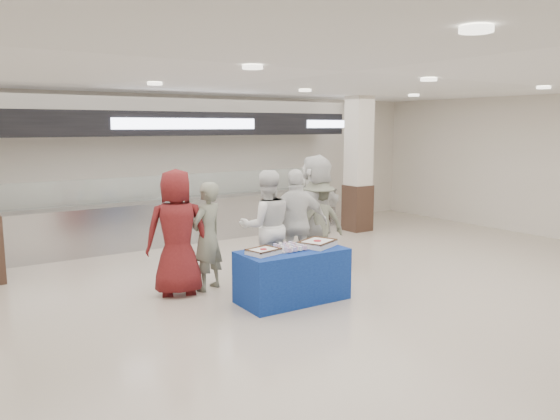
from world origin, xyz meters
TOP-DOWN VIEW (x-y plane):
  - ground at (0.00, 0.00)m, footprint 14.00×14.00m
  - serving_line at (0.00, 5.40)m, footprint 8.70×0.85m
  - column_right at (4.00, 4.20)m, footprint 0.55×0.55m
  - display_table at (-0.43, 0.70)m, footprint 1.58×0.83m
  - sheet_cake_left at (-0.91, 0.72)m, footprint 0.47×0.40m
  - sheet_cake_right at (0.01, 0.68)m, footprint 0.63×0.56m
  - cupcake_tray at (-0.45, 0.73)m, footprint 0.45×0.34m
  - civilian_maroon at (-1.67, 1.90)m, footprint 1.07×0.87m
  - soldier_a at (-1.19, 1.88)m, footprint 0.72×0.62m
  - chef_tall at (-0.19, 1.76)m, footprint 1.05×0.92m
  - chef_short at (0.38, 1.70)m, footprint 1.15×0.78m
  - soldier_b at (1.14, 2.10)m, footprint 1.12×0.76m
  - civilian_white at (1.14, 2.17)m, footprint 1.95×1.10m

SIDE VIEW (x-z plane):
  - ground at x=0.00m, z-range 0.00..0.00m
  - display_table at x=-0.43m, z-range 0.00..0.75m
  - cupcake_tray at x=-0.45m, z-range 0.75..0.82m
  - sheet_cake_left at x=-0.91m, z-range 0.75..0.84m
  - soldier_b at x=1.14m, z-range 0.00..1.60m
  - sheet_cake_right at x=0.01m, z-range 0.75..0.85m
  - soldier_a at x=-1.19m, z-range 0.00..1.67m
  - chef_short at x=0.38m, z-range 0.00..1.81m
  - chef_tall at x=-0.19m, z-range 0.00..1.81m
  - civilian_maroon at x=-1.67m, z-range 0.00..1.89m
  - civilian_white at x=1.14m, z-range 0.00..2.00m
  - serving_line at x=0.00m, z-range -0.24..2.56m
  - column_right at x=4.00m, z-range -0.07..3.13m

